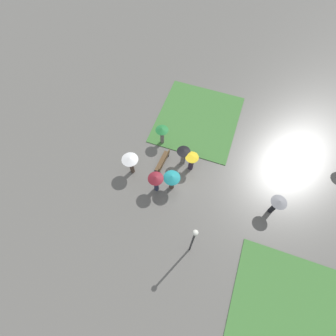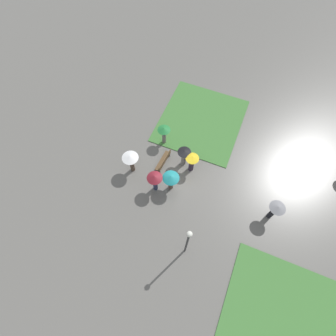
# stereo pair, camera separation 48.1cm
# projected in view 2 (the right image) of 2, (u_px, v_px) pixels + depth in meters

# --- Properties ---
(ground_plane) EXTENTS (90.00, 90.00, 0.00)m
(ground_plane) POSITION_uv_depth(u_px,v_px,m) (175.00, 177.00, 19.33)
(ground_plane) COLOR #66635E
(lawn_patch_near) EXTENTS (7.11, 6.46, 0.06)m
(lawn_patch_near) POSITION_uv_depth(u_px,v_px,m) (201.00, 120.00, 21.79)
(lawn_patch_near) COLOR #427A38
(lawn_patch_near) RESTS_ON ground_plane
(lawn_patch_far) EXTENTS (6.47, 8.15, 0.06)m
(lawn_patch_far) POSITION_uv_depth(u_px,v_px,m) (295.00, 324.00, 14.88)
(lawn_patch_far) COLOR #427A38
(lawn_patch_far) RESTS_ON ground_plane
(park_bench) EXTENTS (1.85, 0.55, 0.90)m
(park_bench) POSITION_uv_depth(u_px,v_px,m) (164.00, 161.00, 19.44)
(park_bench) COLOR brown
(park_bench) RESTS_ON ground_plane
(lamp_post) EXTENTS (0.32, 0.32, 4.34)m
(lamp_post) POSITION_uv_depth(u_px,v_px,m) (188.00, 240.00, 14.38)
(lamp_post) COLOR #2D2D30
(lamp_post) RESTS_ON ground_plane
(crowd_person_maroon) EXTENTS (1.06, 1.06, 1.96)m
(crowd_person_maroon) POSITION_uv_depth(u_px,v_px,m) (155.00, 180.00, 17.63)
(crowd_person_maroon) COLOR #282D47
(crowd_person_maroon) RESTS_ON ground_plane
(crowd_person_yellow) EXTENTS (0.96, 0.96, 1.83)m
(crowd_person_yellow) POSITION_uv_depth(u_px,v_px,m) (192.00, 160.00, 18.54)
(crowd_person_yellow) COLOR #2D2333
(crowd_person_yellow) RESTS_ON ground_plane
(crowd_person_white) EXTENTS (1.17, 1.17, 1.95)m
(crowd_person_white) POSITION_uv_depth(u_px,v_px,m) (131.00, 160.00, 18.35)
(crowd_person_white) COLOR #47382D
(crowd_person_white) RESTS_ON ground_plane
(crowd_person_teal) EXTENTS (1.16, 1.16, 1.80)m
(crowd_person_teal) POSITION_uv_depth(u_px,v_px,m) (171.00, 179.00, 17.72)
(crowd_person_teal) COLOR #47382D
(crowd_person_teal) RESTS_ON ground_plane
(crowd_person_black) EXTENTS (0.97, 0.97, 1.78)m
(crowd_person_black) POSITION_uv_depth(u_px,v_px,m) (184.00, 155.00, 18.84)
(crowd_person_black) COLOR slate
(crowd_person_black) RESTS_ON ground_plane
(crowd_person_green) EXTENTS (0.97, 0.97, 1.83)m
(crowd_person_green) POSITION_uv_depth(u_px,v_px,m) (164.00, 132.00, 19.62)
(crowd_person_green) COLOR slate
(crowd_person_green) RESTS_ON ground_plane
(lone_walker_far_path) EXTENTS (1.05, 1.05, 1.87)m
(lone_walker_far_path) POSITION_uv_depth(u_px,v_px,m) (276.00, 209.00, 16.73)
(lone_walker_far_path) COLOR black
(lone_walker_far_path) RESTS_ON ground_plane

